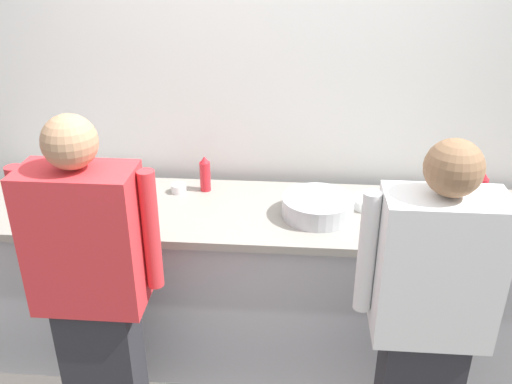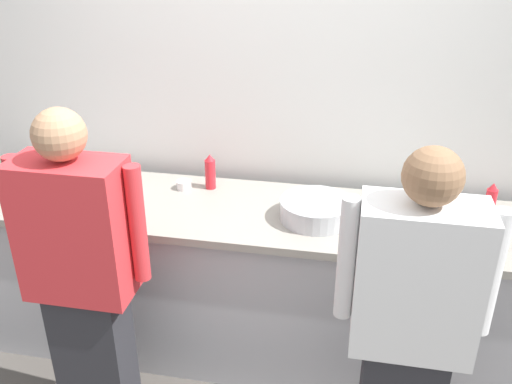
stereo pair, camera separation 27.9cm
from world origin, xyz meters
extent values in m
cube|color=white|center=(0.00, 0.85, 1.32)|extent=(4.68, 0.10, 2.64)
cube|color=#B2B2B7|center=(0.00, 0.37, 0.43)|extent=(2.93, 0.64, 0.86)
cube|color=gray|center=(0.00, 0.37, 0.88)|extent=(2.98, 0.70, 0.04)
cube|color=#2D2D33|center=(-0.65, -0.28, 0.39)|extent=(0.32, 0.20, 0.77)
cube|color=red|center=(-0.65, -0.28, 1.08)|extent=(0.45, 0.24, 0.61)
cylinder|color=red|center=(-0.91, -0.24, 1.11)|extent=(0.07, 0.07, 0.52)
cylinder|color=red|center=(-0.39, -0.24, 1.11)|extent=(0.07, 0.07, 0.52)
sphere|color=tan|center=(-0.65, -0.28, 1.50)|extent=(0.21, 0.21, 0.21)
cube|color=white|center=(0.72, -0.35, 1.06)|extent=(0.44, 0.24, 0.60)
cylinder|color=white|center=(0.46, -0.31, 1.09)|extent=(0.07, 0.07, 0.51)
cylinder|color=white|center=(0.98, -0.31, 1.09)|extent=(0.07, 0.07, 0.51)
sphere|color=#8C6647|center=(0.72, -0.35, 1.47)|extent=(0.21, 0.21, 0.21)
cylinder|color=white|center=(0.57, 0.45, 0.91)|extent=(0.19, 0.19, 0.01)
cylinder|color=white|center=(0.57, 0.45, 0.92)|extent=(0.19, 0.19, 0.01)
cylinder|color=white|center=(0.57, 0.45, 0.93)|extent=(0.19, 0.19, 0.01)
cylinder|color=white|center=(0.57, 0.45, 0.94)|extent=(0.19, 0.19, 0.01)
cylinder|color=#B7BABF|center=(0.30, 0.33, 0.95)|extent=(0.36, 0.36, 0.10)
cube|color=#B7BABF|center=(-0.88, 0.33, 0.91)|extent=(0.44, 0.32, 0.02)
cylinder|color=red|center=(-0.31, 0.58, 0.98)|extent=(0.06, 0.06, 0.16)
cone|color=red|center=(-0.31, 0.58, 1.08)|extent=(0.05, 0.05, 0.04)
cylinder|color=red|center=(1.13, 0.50, 0.98)|extent=(0.05, 0.05, 0.15)
cone|color=red|center=(1.13, 0.50, 1.07)|extent=(0.05, 0.05, 0.04)
cylinder|color=white|center=(-0.45, 0.54, 0.93)|extent=(0.08, 0.08, 0.05)
cylinder|color=red|center=(-0.45, 0.54, 0.94)|extent=(0.07, 0.07, 0.01)
cylinder|color=white|center=(1.14, 0.38, 0.92)|extent=(0.09, 0.09, 0.04)
cylinder|color=gold|center=(1.14, 0.38, 0.94)|extent=(0.07, 0.07, 0.01)
cylinder|color=white|center=(0.78, 0.17, 0.94)|extent=(0.09, 0.09, 0.08)
camera|label=1|loc=(0.19, -2.12, 2.21)|focal=38.74mm
camera|label=2|loc=(0.46, -2.08, 2.21)|focal=38.74mm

